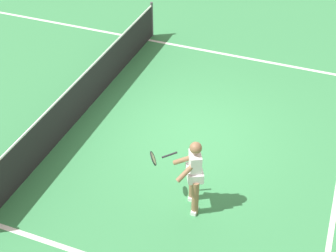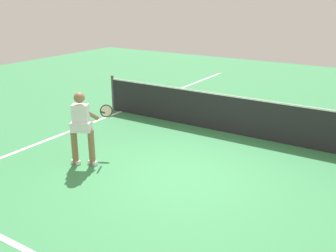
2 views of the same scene
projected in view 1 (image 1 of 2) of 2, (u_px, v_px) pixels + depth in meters
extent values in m
plane|color=#38844C|center=(192.00, 134.00, 10.98)|extent=(27.97, 27.97, 0.00)
cube|color=white|center=(235.00, 56.00, 13.77)|extent=(0.10, 19.51, 0.01)
cylinder|color=#4C4C51|center=(152.00, 19.00, 14.43)|extent=(0.08, 0.08, 1.08)
cube|color=#232326|center=(85.00, 93.00, 11.45)|extent=(8.12, 0.02, 0.96)
cube|color=white|center=(83.00, 75.00, 11.14)|extent=(8.12, 0.02, 0.04)
cylinder|color=#8C6647|center=(195.00, 198.00, 8.90)|extent=(0.13, 0.13, 0.78)
cylinder|color=#8C6647|center=(192.00, 184.00, 9.18)|extent=(0.13, 0.13, 0.78)
cube|color=white|center=(195.00, 211.00, 9.11)|extent=(0.20, 0.10, 0.08)
cube|color=white|center=(192.00, 197.00, 9.39)|extent=(0.20, 0.10, 0.08)
cube|color=white|center=(195.00, 165.00, 8.64)|extent=(0.38, 0.32, 0.52)
cube|color=white|center=(195.00, 173.00, 8.76)|extent=(0.48, 0.43, 0.20)
sphere|color=#8C6647|center=(196.00, 148.00, 8.39)|extent=(0.22, 0.22, 0.22)
cylinder|color=#8C6647|center=(188.00, 171.00, 8.50)|extent=(0.43, 0.36, 0.37)
cylinder|color=#8C6647|center=(186.00, 159.00, 8.73)|extent=(0.11, 0.48, 0.37)
cylinder|color=black|center=(170.00, 155.00, 8.88)|extent=(0.17, 0.28, 0.14)
torus|color=black|center=(153.00, 158.00, 8.89)|extent=(0.31, 0.24, 0.28)
cylinder|color=beige|center=(153.00, 158.00, 8.89)|extent=(0.25, 0.19, 0.23)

